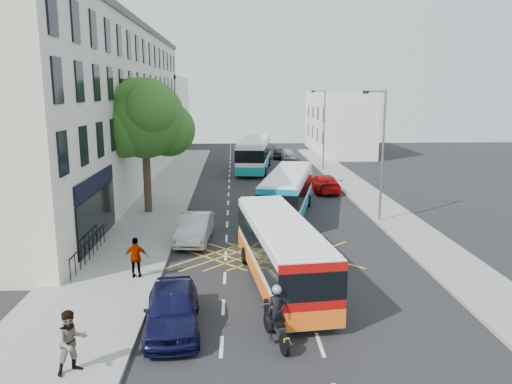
{
  "coord_description": "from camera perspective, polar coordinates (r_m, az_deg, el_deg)",
  "views": [
    {
      "loc": [
        -2.74,
        -17.77,
        8.11
      ],
      "look_at": [
        -1.46,
        11.13,
        2.2
      ],
      "focal_mm": 35.0,
      "sensor_mm": 36.0,
      "label": 1
    }
  ],
  "objects": [
    {
      "name": "bus_near",
      "position": [
        21.16,
        2.83,
        -6.73
      ],
      "size": [
        3.49,
        10.19,
        2.81
      ],
      "rotation": [
        0.0,
        0.0,
        0.12
      ],
      "color": "silver",
      "rests_on": "ground"
    },
    {
      "name": "parked_car_silver",
      "position": [
        27.4,
        -6.99,
        -4.13
      ],
      "size": [
        1.94,
        4.65,
        1.5
      ],
      "primitive_type": "imported",
      "rotation": [
        0.0,
        0.0,
        -0.08
      ],
      "color": "#B0B3B8",
      "rests_on": "ground"
    },
    {
      "name": "terrace_main",
      "position": [
        43.75,
        -17.69,
        9.23
      ],
      "size": [
        8.3,
        45.0,
        13.5
      ],
      "color": "beige",
      "rests_on": "ground"
    },
    {
      "name": "pedestrian_near",
      "position": [
        15.7,
        -20.34,
        -15.76
      ],
      "size": [
        1.16,
        1.12,
        1.89
      ],
      "primitive_type": "imported",
      "rotation": [
        0.0,
        0.0,
        0.65
      ],
      "color": "gray",
      "rests_on": "pavement_left"
    },
    {
      "name": "street_tree",
      "position": [
        33.29,
        -12.65,
        8.14
      ],
      "size": [
        6.3,
        5.7,
        8.8
      ],
      "color": "#382619",
      "rests_on": "pavement_left"
    },
    {
      "name": "bus_far",
      "position": [
        51.29,
        -0.17,
        4.39
      ],
      "size": [
        4.12,
        11.88,
        3.27
      ],
      "rotation": [
        0.0,
        0.0,
        -0.12
      ],
      "color": "silver",
      "rests_on": "ground"
    },
    {
      "name": "terrace_far",
      "position": [
        73.7,
        -11.47,
        8.9
      ],
      "size": [
        8.0,
        20.0,
        10.0
      ],
      "primitive_type": "cube",
      "color": "silver",
      "rests_on": "ground"
    },
    {
      "name": "bus_mid",
      "position": [
        32.66,
        3.64,
        -0.1
      ],
      "size": [
        4.67,
        10.61,
        2.9
      ],
      "rotation": [
        0.0,
        0.0,
        -0.23
      ],
      "color": "silver",
      "rests_on": "ground"
    },
    {
      "name": "railings",
      "position": [
        25.2,
        -18.56,
        -6.12
      ],
      "size": [
        0.08,
        5.6,
        1.14
      ],
      "primitive_type": null,
      "color": "black",
      "rests_on": "pavement_left"
    },
    {
      "name": "lamp_far",
      "position": [
        50.69,
        7.68,
        7.49
      ],
      "size": [
        1.45,
        0.15,
        8.0
      ],
      "color": "slate",
      "rests_on": "pavement_right"
    },
    {
      "name": "lamp_near",
      "position": [
        31.28,
        14.12,
        4.79
      ],
      "size": [
        1.45,
        0.15,
        8.0
      ],
      "color": "slate",
      "rests_on": "pavement_right"
    },
    {
      "name": "distant_car_dark",
      "position": [
        60.93,
        2.66,
        4.47
      ],
      "size": [
        1.75,
        3.88,
        1.24
      ],
      "primitive_type": "imported",
      "rotation": [
        0.0,
        0.0,
        3.02
      ],
      "color": "black",
      "rests_on": "ground"
    },
    {
      "name": "pavement_right",
      "position": [
        35.26,
        14.42,
        -2.0
      ],
      "size": [
        3.0,
        70.0,
        0.15
      ],
      "primitive_type": "cube",
      "color": "gray",
      "rests_on": "ground"
    },
    {
      "name": "red_hatchback",
      "position": [
        40.88,
        7.71,
        1.02
      ],
      "size": [
        2.32,
        5.06,
        1.43
      ],
      "primitive_type": "imported",
      "rotation": [
        0.0,
        0.0,
        3.21
      ],
      "color": "#A30707",
      "rests_on": "ground"
    },
    {
      "name": "ground",
      "position": [
        19.72,
        5.82,
        -12.79
      ],
      "size": [
        120.0,
        120.0,
        0.0
      ],
      "primitive_type": "plane",
      "color": "black",
      "rests_on": "ground"
    },
    {
      "name": "distant_car_grey",
      "position": [
        61.98,
        0.56,
        4.6
      ],
      "size": [
        2.26,
        4.58,
        1.25
      ],
      "primitive_type": "imported",
      "rotation": [
        0.0,
        0.0,
        0.04
      ],
      "color": "#393C40",
      "rests_on": "ground"
    },
    {
      "name": "parked_car_blue",
      "position": [
        17.76,
        -9.54,
        -13.0
      ],
      "size": [
        2.23,
        4.7,
        1.55
      ],
      "primitive_type": "imported",
      "rotation": [
        0.0,
        0.0,
        0.09
      ],
      "color": "black",
      "rests_on": "ground"
    },
    {
      "name": "pedestrian_far",
      "position": [
        22.28,
        -13.54,
        -7.29
      ],
      "size": [
        1.06,
        0.49,
        1.77
      ],
      "primitive_type": "imported",
      "rotation": [
        0.0,
        0.0,
        3.2
      ],
      "color": "gray",
      "rests_on": "pavement_left"
    },
    {
      "name": "pavement_left",
      "position": [
        34.23,
        -12.17,
        -2.3
      ],
      "size": [
        5.0,
        70.0,
        0.15
      ],
      "primitive_type": "cube",
      "color": "gray",
      "rests_on": "ground"
    },
    {
      "name": "building_right",
      "position": [
        67.31,
        9.33,
        7.89
      ],
      "size": [
        6.0,
        18.0,
        8.0
      ],
      "primitive_type": "cube",
      "color": "silver",
      "rests_on": "ground"
    },
    {
      "name": "motorbike",
      "position": [
        16.61,
        2.35,
        -13.97
      ],
      "size": [
        0.86,
        2.24,
        2.03
      ],
      "rotation": [
        0.0,
        0.0,
        0.25
      ],
      "color": "black",
      "rests_on": "ground"
    },
    {
      "name": "distant_car_silver",
      "position": [
        59.43,
        3.53,
        4.34
      ],
      "size": [
        1.99,
        4.16,
        1.37
      ],
      "primitive_type": "imported",
      "rotation": [
        0.0,
        0.0,
        3.23
      ],
      "color": "#A5A8AD",
      "rests_on": "ground"
    }
  ]
}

